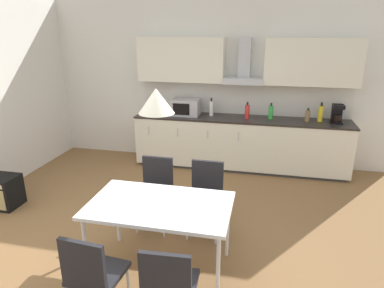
{
  "coord_description": "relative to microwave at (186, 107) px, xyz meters",
  "views": [
    {
      "loc": [
        1.14,
        -3.11,
        2.35
      ],
      "look_at": [
        0.28,
        0.77,
        1.0
      ],
      "focal_mm": 32.0,
      "sensor_mm": 36.0,
      "label": 1
    }
  ],
  "objects": [
    {
      "name": "upper_wall_cabinets",
      "position": [
        0.96,
        0.14,
        0.79
      ],
      "size": [
        3.62,
        0.4,
        0.74
      ],
      "color": "silver"
    },
    {
      "name": "ground_plane",
      "position": [
        0.23,
        -2.57,
        -1.05
      ],
      "size": [
        8.16,
        8.64,
        0.02
      ],
      "primitive_type": "cube",
      "color": "brown"
    },
    {
      "name": "wall_back",
      "position": [
        0.23,
        0.36,
        0.38
      ],
      "size": [
        6.53,
        0.1,
        2.85
      ],
      "primitive_type": "cube",
      "color": "silver",
      "rests_on": "ground_plane"
    },
    {
      "name": "bottle_yellow",
      "position": [
        2.24,
        0.04,
        -0.0
      ],
      "size": [
        0.08,
        0.08,
        0.32
      ],
      "color": "yellow",
      "rests_on": "kitchen_counter"
    },
    {
      "name": "bottle_brown",
      "position": [
        2.04,
        0.0,
        -0.04
      ],
      "size": [
        0.08,
        0.08,
        0.22
      ],
      "color": "brown",
      "rests_on": "kitchen_counter"
    },
    {
      "name": "chair_far_left",
      "position": [
        0.12,
        -2.09,
        -0.51
      ],
      "size": [
        0.4,
        0.4,
        0.87
      ],
      "color": "black",
      "rests_on": "ground_plane"
    },
    {
      "name": "guitar_amp",
      "position": [
        -2.14,
        -2.11,
        -0.82
      ],
      "size": [
        0.52,
        0.37,
        0.44
      ],
      "color": "black",
      "rests_on": "ground_plane"
    },
    {
      "name": "coffee_maker",
      "position": [
        2.49,
        0.03,
        0.01
      ],
      "size": [
        0.18,
        0.19,
        0.3
      ],
      "color": "black",
      "rests_on": "kitchen_counter"
    },
    {
      "name": "bottle_white",
      "position": [
        0.44,
        0.05,
        -0.01
      ],
      "size": [
        0.07,
        0.07,
        0.31
      ],
      "color": "white",
      "rests_on": "kitchen_counter"
    },
    {
      "name": "bottle_green",
      "position": [
        1.45,
        0.05,
        -0.02
      ],
      "size": [
        0.08,
        0.08,
        0.27
      ],
      "color": "green",
      "rests_on": "kitchen_counter"
    },
    {
      "name": "backsplash_tile",
      "position": [
        0.96,
        0.29,
        0.12
      ],
      "size": [
        3.62,
        0.02,
        0.51
      ],
      "primitive_type": "cube",
      "color": "silver",
      "rests_on": "kitchen_counter"
    },
    {
      "name": "dining_table",
      "position": [
        0.43,
        -2.89,
        -0.34
      ],
      "size": [
        1.38,
        0.83,
        0.75
      ],
      "color": "white",
      "rests_on": "ground_plane"
    },
    {
      "name": "chair_near_left",
      "position": [
        0.11,
        -3.68,
        -0.51
      ],
      "size": [
        0.43,
        0.43,
        0.87
      ],
      "color": "black",
      "rests_on": "ground_plane"
    },
    {
      "name": "microwave",
      "position": [
        0.0,
        0.0,
        0.0
      ],
      "size": [
        0.48,
        0.35,
        0.28
      ],
      "color": "#ADADB2",
      "rests_on": "kitchen_counter"
    },
    {
      "name": "bottle_red",
      "position": [
        1.06,
        -0.01,
        -0.02
      ],
      "size": [
        0.08,
        0.08,
        0.28
      ],
      "color": "red",
      "rests_on": "kitchen_counter"
    },
    {
      "name": "chair_near_right",
      "position": [
        0.75,
        -3.68,
        -0.51
      ],
      "size": [
        0.42,
        0.42,
        0.87
      ],
      "color": "black",
      "rests_on": "ground_plane"
    },
    {
      "name": "pendant_lamp",
      "position": [
        0.43,
        -2.89,
        0.71
      ],
      "size": [
        0.32,
        0.32,
        0.22
      ],
      "primitive_type": "cone",
      "color": "silver"
    },
    {
      "name": "kitchen_counter",
      "position": [
        0.96,
        0.0,
        -0.59
      ],
      "size": [
        3.64,
        0.64,
        0.9
      ],
      "color": "#333333",
      "rests_on": "ground_plane"
    },
    {
      "name": "chair_far_right",
      "position": [
        0.74,
        -2.09,
        -0.51
      ],
      "size": [
        0.4,
        0.4,
        0.87
      ],
      "color": "black",
      "rests_on": "ground_plane"
    }
  ]
}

